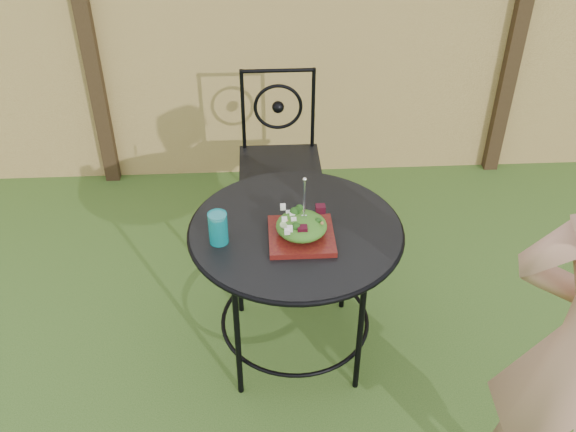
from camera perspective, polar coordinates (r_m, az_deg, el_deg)
The scene contains 7 objects.
fence at distance 4.06m, azimuth 1.57°, elevation 15.68°, with size 8.00×0.12×1.90m.
patio_table at distance 2.80m, azimuth 0.67°, elevation -3.30°, with size 0.92×0.92×0.72m.
patio_chair at distance 3.66m, azimuth -0.76°, elevation 5.56°, with size 0.46×0.46×0.95m.
salad_plate at distance 2.65m, azimuth 1.19°, elevation -1.78°, with size 0.27×0.27×0.02m, color #44090F.
salad at distance 2.62m, azimuth 1.20°, elevation -0.88°, with size 0.21×0.21×0.08m, color #235614.
fork at distance 2.55m, azimuth 1.47°, elevation 1.46°, with size 0.01×0.01×0.18m, color silver.
drinking_glass at distance 2.61m, azimuth -6.23°, elevation -1.07°, with size 0.08×0.08×0.14m, color #0B8187.
Camera 1 is at (-0.31, -1.60, 2.36)m, focal length 40.00 mm.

